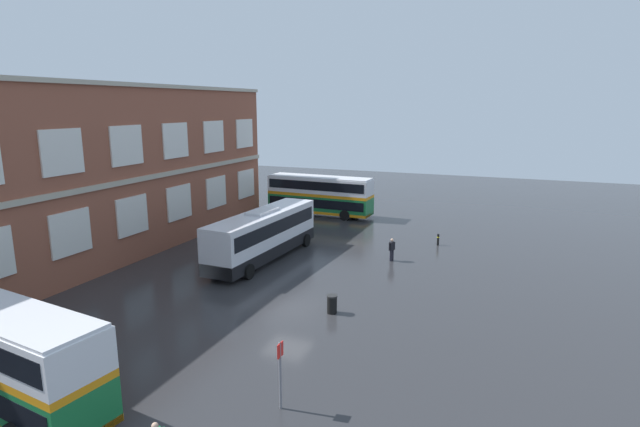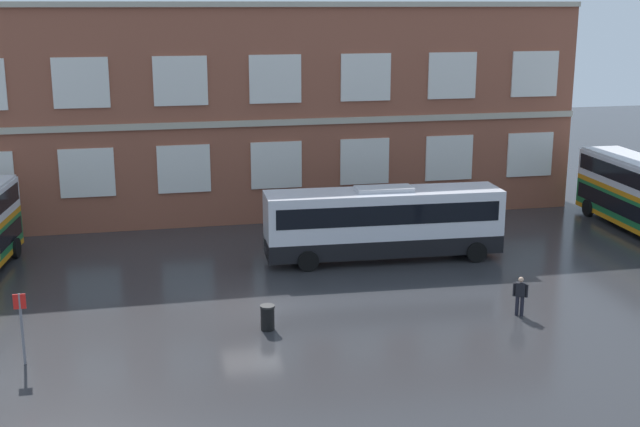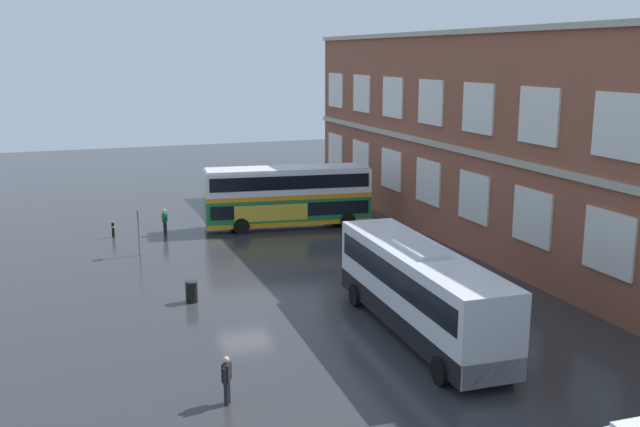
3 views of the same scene
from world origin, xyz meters
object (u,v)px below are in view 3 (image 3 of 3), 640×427
at_px(double_decker_near, 288,196).
at_px(station_litter_bin, 192,291).
at_px(waiting_passenger, 227,378).
at_px(second_passenger, 165,221).
at_px(bus_stand_flag, 138,228).
at_px(safety_bollard_east, 113,230).
at_px(touring_coach, 419,291).

distance_m(double_decker_near, station_litter_bin, 15.75).
relative_size(double_decker_near, waiting_passenger, 6.61).
relative_size(second_passenger, bus_stand_flag, 0.63).
bearing_deg(bus_stand_flag, safety_bollard_east, -167.29).
bearing_deg(safety_bollard_east, bus_stand_flag, 12.71).
bearing_deg(touring_coach, waiting_passenger, -69.55).
bearing_deg(bus_stand_flag, double_decker_near, 110.08).
relative_size(bus_stand_flag, safety_bollard_east, 2.84).
bearing_deg(double_decker_near, waiting_passenger, -22.27).
bearing_deg(safety_bollard_east, waiting_passenger, 4.01).
xyz_separation_m(touring_coach, waiting_passenger, (3.32, -8.89, -0.98)).
height_order(double_decker_near, second_passenger, double_decker_near).
bearing_deg(second_passenger, double_decker_near, 85.07).
xyz_separation_m(touring_coach, second_passenger, (-20.88, -7.40, -0.98)).
height_order(second_passenger, station_litter_bin, second_passenger).
xyz_separation_m(double_decker_near, touring_coach, (20.18, -0.73, -0.24)).
xyz_separation_m(waiting_passenger, station_litter_bin, (-10.59, 0.74, -0.41)).
bearing_deg(safety_bollard_east, touring_coach, 26.49).
distance_m(touring_coach, station_litter_bin, 11.01).
xyz_separation_m(bus_stand_flag, safety_bollard_east, (-4.88, -1.10, -1.14)).
xyz_separation_m(double_decker_near, waiting_passenger, (23.49, -9.62, -1.22)).
distance_m(double_decker_near, waiting_passenger, 25.42).
height_order(second_passenger, safety_bollard_east, second_passenger).
height_order(waiting_passenger, safety_bollard_east, waiting_passenger).
height_order(touring_coach, bus_stand_flag, touring_coach).
relative_size(double_decker_near, safety_bollard_east, 11.83).
relative_size(waiting_passenger, station_litter_bin, 1.65).
relative_size(touring_coach, second_passenger, 7.12).
xyz_separation_m(touring_coach, bus_stand_flag, (-16.43, -9.52, -0.27)).
distance_m(waiting_passenger, safety_bollard_east, 24.69).
height_order(double_decker_near, safety_bollard_east, double_decker_near).
bearing_deg(station_litter_bin, second_passenger, 176.81).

